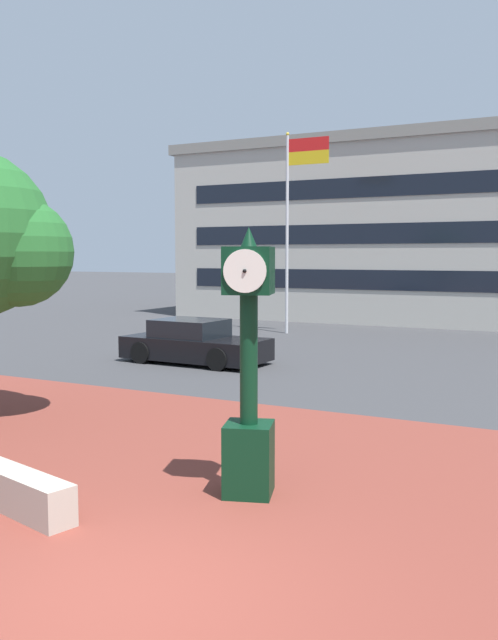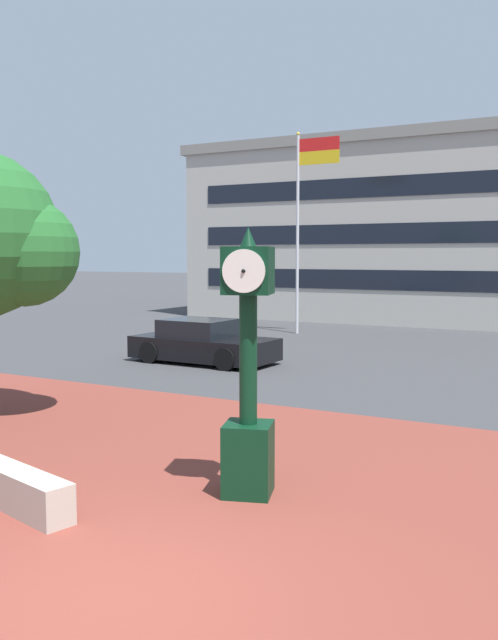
{
  "view_description": "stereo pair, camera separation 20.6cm",
  "coord_description": "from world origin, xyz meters",
  "px_view_note": "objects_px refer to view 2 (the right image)",
  "views": [
    {
      "loc": [
        3.85,
        -4.83,
        3.16
      ],
      "look_at": [
        -0.39,
        3.32,
        2.29
      ],
      "focal_mm": 38.63,
      "sensor_mm": 36.0,
      "label": 1
    },
    {
      "loc": [
        4.03,
        -4.73,
        3.16
      ],
      "look_at": [
        -0.39,
        3.32,
        2.29
      ],
      "focal_mm": 38.63,
      "sensor_mm": 36.0,
      "label": 2
    }
  ],
  "objects_px": {
    "car_street_mid": "(203,343)",
    "civic_building": "(479,231)",
    "street_clock": "(248,379)",
    "flagpole_primary": "(303,212)"
  },
  "relations": [
    {
      "from": "car_street_mid",
      "to": "flagpole_primary",
      "type": "relative_size",
      "value": 0.54
    },
    {
      "from": "car_street_mid",
      "to": "civic_building",
      "type": "relative_size",
      "value": 0.16
    },
    {
      "from": "car_street_mid",
      "to": "civic_building",
      "type": "height_order",
      "value": "civic_building"
    },
    {
      "from": "street_clock",
      "to": "flagpole_primary",
      "type": "bearing_deg",
      "value": 93.56
    },
    {
      "from": "street_clock",
      "to": "civic_building",
      "type": "height_order",
      "value": "civic_building"
    },
    {
      "from": "street_clock",
      "to": "car_street_mid",
      "type": "bearing_deg",
      "value": 107.02
    },
    {
      "from": "civic_building",
      "to": "car_street_mid",
      "type": "bearing_deg",
      "value": -102.17
    },
    {
      "from": "car_street_mid",
      "to": "civic_building",
      "type": "bearing_deg",
      "value": 169.87
    },
    {
      "from": "street_clock",
      "to": "civic_building",
      "type": "relative_size",
      "value": 0.13
    },
    {
      "from": "car_street_mid",
      "to": "flagpole_primary",
      "type": "height_order",
      "value": "flagpole_primary"
    }
  ]
}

